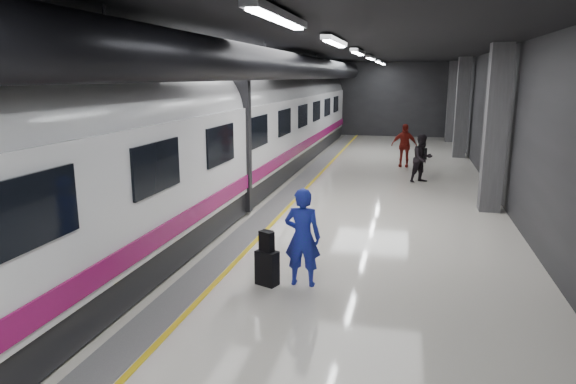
# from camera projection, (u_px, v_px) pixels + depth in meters

# --- Properties ---
(ground) EXTENTS (40.00, 40.00, 0.00)m
(ground) POSITION_uv_depth(u_px,v_px,m) (314.00, 219.00, 13.41)
(ground) COLOR silver
(ground) RESTS_ON ground
(platform_hall) EXTENTS (10.02, 40.02, 4.51)m
(platform_hall) POSITION_uv_depth(u_px,v_px,m) (312.00, 80.00, 13.61)
(platform_hall) COLOR black
(platform_hall) RESTS_ON ground
(train) EXTENTS (3.05, 38.00, 4.05)m
(train) POSITION_uv_depth(u_px,v_px,m) (196.00, 137.00, 13.69)
(train) COLOR black
(train) RESTS_ON ground
(traveler_main) EXTENTS (0.65, 0.43, 1.77)m
(traveler_main) POSITION_uv_depth(u_px,v_px,m) (302.00, 237.00, 8.99)
(traveler_main) COLOR #2017B3
(traveler_main) RESTS_ON ground
(suitcase_main) EXTENTS (0.45, 0.37, 0.63)m
(suitcase_main) POSITION_uv_depth(u_px,v_px,m) (267.00, 268.00, 9.11)
(suitcase_main) COLOR black
(suitcase_main) RESTS_ON ground
(shoulder_bag) EXTENTS (0.30, 0.25, 0.35)m
(shoulder_bag) POSITION_uv_depth(u_px,v_px,m) (267.00, 241.00, 9.02)
(shoulder_bag) COLOR black
(shoulder_bag) RESTS_ON suitcase_main
(traveler_far_a) EXTENTS (1.04, 1.01, 1.69)m
(traveler_far_a) POSITION_uv_depth(u_px,v_px,m) (422.00, 158.00, 17.89)
(traveler_far_a) COLOR black
(traveler_far_a) RESTS_ON ground
(traveler_far_b) EXTENTS (1.05, 0.48, 1.76)m
(traveler_far_b) POSITION_uv_depth(u_px,v_px,m) (404.00, 145.00, 21.04)
(traveler_far_b) COLOR maroon
(traveler_far_b) RESTS_ON ground
(suitcase_far) EXTENTS (0.39, 0.29, 0.52)m
(suitcase_far) POSITION_uv_depth(u_px,v_px,m) (422.00, 154.00, 23.03)
(suitcase_far) COLOR black
(suitcase_far) RESTS_ON ground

